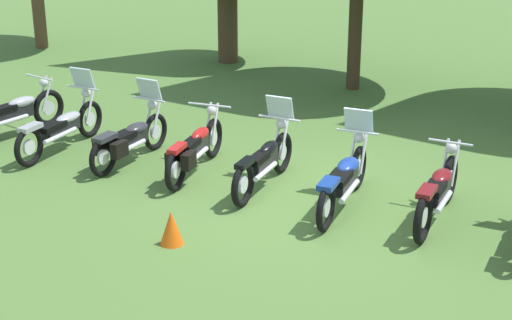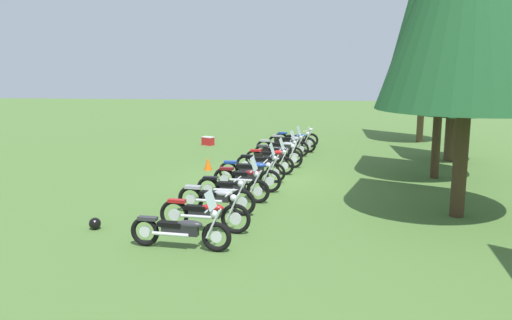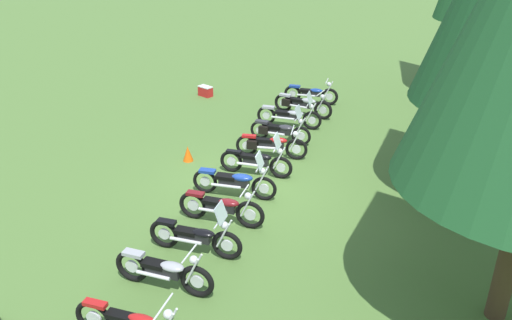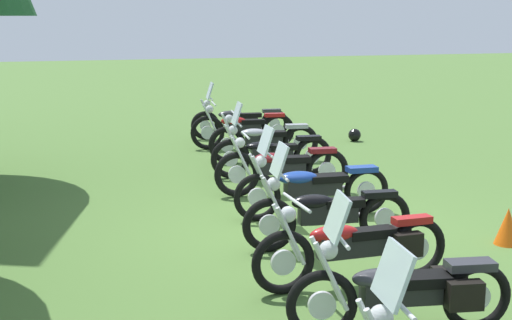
% 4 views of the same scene
% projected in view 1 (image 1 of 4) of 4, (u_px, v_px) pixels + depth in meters
% --- Properties ---
extents(ground_plane, '(80.00, 80.00, 0.00)m').
position_uv_depth(ground_plane, '(308.00, 197.00, 12.37)').
color(ground_plane, '#4C7033').
extents(motorcycle_1, '(1.03, 2.28, 1.01)m').
position_uv_depth(motorcycle_1, '(11.00, 114.00, 14.81)').
color(motorcycle_1, black).
rests_on(motorcycle_1, ground_plane).
extents(motorcycle_2, '(0.69, 2.36, 1.35)m').
position_uv_depth(motorcycle_2, '(62.00, 126.00, 14.18)').
color(motorcycle_2, black).
rests_on(motorcycle_2, ground_plane).
extents(motorcycle_3, '(0.79, 2.10, 1.34)m').
position_uv_depth(motorcycle_3, '(129.00, 138.00, 13.60)').
color(motorcycle_3, black).
rests_on(motorcycle_3, ground_plane).
extents(motorcycle_4, '(0.76, 2.26, 1.00)m').
position_uv_depth(motorcycle_4, '(194.00, 149.00, 13.12)').
color(motorcycle_4, black).
rests_on(motorcycle_4, ground_plane).
extents(motorcycle_5, '(0.72, 2.19, 1.35)m').
position_uv_depth(motorcycle_5, '(265.00, 160.00, 12.58)').
color(motorcycle_5, black).
rests_on(motorcycle_5, ground_plane).
extents(motorcycle_6, '(0.65, 2.35, 1.36)m').
position_uv_depth(motorcycle_6, '(344.00, 178.00, 11.86)').
color(motorcycle_6, black).
rests_on(motorcycle_6, ground_plane).
extents(motorcycle_7, '(0.65, 2.23, 1.02)m').
position_uv_depth(motorcycle_7, '(438.00, 192.00, 11.42)').
color(motorcycle_7, black).
rests_on(motorcycle_7, ground_plane).
extents(traffic_cone, '(0.32, 0.32, 0.48)m').
position_uv_depth(traffic_cone, '(171.00, 228.00, 10.82)').
color(traffic_cone, '#EA590F').
rests_on(traffic_cone, ground_plane).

